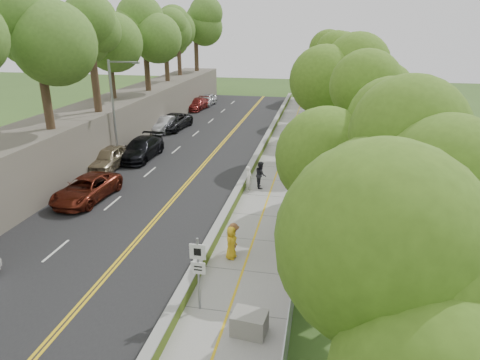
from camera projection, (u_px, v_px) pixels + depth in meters
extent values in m
plane|color=#33511E|center=(196.00, 266.00, 19.80)|extent=(140.00, 140.00, 0.00)
cube|color=black|center=(185.00, 162.00, 34.57)|extent=(11.20, 66.00, 0.04)
cube|color=gray|center=(283.00, 168.00, 33.13)|extent=(4.20, 66.00, 0.05)
cube|color=#AAEF24|center=(254.00, 162.00, 33.45)|extent=(0.42, 66.00, 0.60)
cube|color=#595147|center=(90.00, 133.00, 35.34)|extent=(5.00, 66.00, 4.00)
cube|color=slate|center=(311.00, 157.00, 32.41)|extent=(0.04, 66.00, 2.00)
cylinder|color=gray|center=(114.00, 113.00, 33.22)|extent=(0.18, 0.18, 8.00)
cylinder|color=gray|center=(122.00, 62.00, 31.68)|extent=(2.30, 0.13, 0.13)
cube|color=gray|center=(136.00, 63.00, 31.51)|extent=(0.50, 0.22, 0.14)
cylinder|color=gray|center=(199.00, 274.00, 16.30)|extent=(0.09, 0.09, 3.10)
cube|color=white|center=(198.00, 252.00, 15.92)|extent=(0.62, 0.04, 0.62)
cube|color=white|center=(198.00, 268.00, 16.17)|extent=(0.56, 0.04, 0.50)
cylinder|color=#EA582D|center=(299.00, 143.00, 37.88)|extent=(0.60, 0.60, 0.98)
cube|color=slate|center=(249.00, 323.00, 15.39)|extent=(1.32, 1.05, 0.82)
imported|color=#5C1D11|center=(86.00, 189.00, 26.87)|extent=(2.80, 5.46, 1.48)
imported|color=black|center=(141.00, 149.00, 35.08)|extent=(2.42, 5.74, 1.65)
imported|color=#9C8C6C|center=(108.00, 158.00, 32.63)|extent=(2.10, 4.93, 1.66)
imported|color=#B7B8BE|center=(164.00, 124.00, 43.60)|extent=(2.04, 4.83, 1.55)
imported|color=black|center=(173.00, 122.00, 44.71)|extent=(3.11, 5.85, 1.57)
imported|color=maroon|center=(197.00, 104.00, 54.60)|extent=(2.52, 5.14, 1.44)
imported|color=silver|center=(207.00, 100.00, 57.49)|extent=(2.03, 4.46, 1.48)
imported|color=gold|center=(231.00, 243.00, 20.16)|extent=(0.69, 0.89, 1.62)
imported|color=white|center=(249.00, 178.00, 28.32)|extent=(0.53, 0.69, 1.69)
imported|color=black|center=(261.00, 175.00, 28.82)|extent=(0.92, 1.05, 1.83)
imported|color=brown|center=(234.00, 238.00, 20.67)|extent=(0.85, 1.13, 1.55)
imported|color=black|center=(310.00, 129.00, 41.28)|extent=(1.02, 0.52, 1.68)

